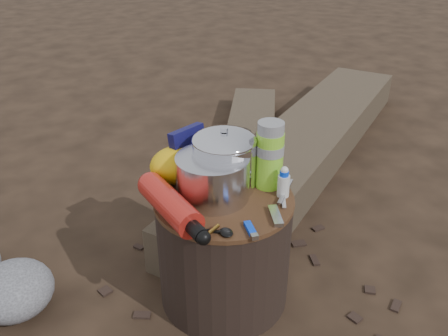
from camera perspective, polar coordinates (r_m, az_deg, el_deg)
name	(u,v)px	position (r m, az deg, el deg)	size (l,w,h in m)	color
ground	(224,294)	(1.61, 0.00, -15.11)	(60.00, 60.00, 0.00)	#2F2117
stump	(224,249)	(1.49, 0.00, -9.84)	(0.41, 0.41, 0.38)	black
log_main	(306,144)	(2.39, 9.99, 2.85)	(0.36, 2.15, 0.18)	#433729
log_small	(249,143)	(2.45, 3.14, 3.09)	(0.25, 1.38, 0.11)	#433729
foil_windscreen	(213,177)	(1.35, -1.39, -1.12)	(0.21, 0.21, 0.13)	silver
camping_pot	(224,160)	(1.38, 0.02, 1.01)	(0.19, 0.19, 0.19)	silver
fuel_bottle	(170,204)	(1.28, -6.61, -4.43)	(0.08, 0.32, 0.08)	red
thermos	(270,155)	(1.40, 5.59, 1.57)	(0.08, 0.08, 0.21)	#8ADA2B
travel_mug	(237,152)	(1.49, 1.58, 1.99)	(0.09, 0.09, 0.13)	black
stuff_sack	(177,165)	(1.44, -5.79, 0.39)	(0.17, 0.14, 0.11)	#EAB30E
food_pouch	(189,153)	(1.46, -4.30, 1.90)	(0.13, 0.03, 0.16)	#100E46
lighter	(250,228)	(1.24, 3.21, -7.38)	(0.02, 0.07, 0.01)	blue
multitool	(276,216)	(1.29, 6.32, -5.83)	(0.03, 0.09, 0.01)	silver
pot_grabber	(283,194)	(1.39, 7.23, -3.18)	(0.04, 0.15, 0.01)	silver
spork	(203,230)	(1.24, -2.65, -7.57)	(0.03, 0.14, 0.01)	black
squeeze_bottle	(284,183)	(1.38, 7.30, -1.84)	(0.04, 0.04, 0.09)	silver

